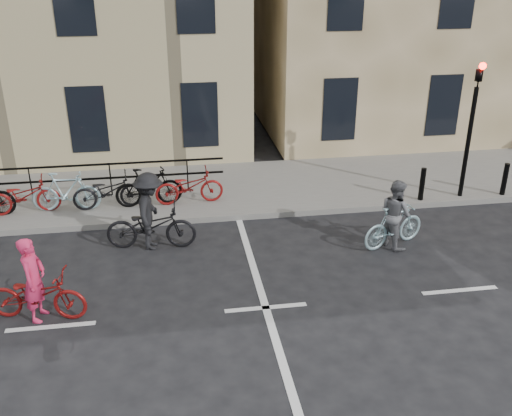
{
  "coord_description": "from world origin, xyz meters",
  "views": [
    {
      "loc": [
        -1.63,
        -9.12,
        6.24
      ],
      "look_at": [
        0.17,
        2.28,
        1.1
      ],
      "focal_mm": 40.0,
      "sensor_mm": 36.0,
      "label": 1
    }
  ],
  "objects": [
    {
      "name": "bollard_east",
      "position": [
        5.0,
        4.25,
        0.6
      ],
      "size": [
        0.14,
        0.14,
        0.9
      ],
      "primitive_type": "cylinder",
      "color": "black",
      "rests_on": "sidewalk"
    },
    {
      "name": "parked_bikes",
      "position": [
        -4.35,
        5.04,
        0.64
      ],
      "size": [
        8.3,
        1.23,
        1.05
      ],
      "color": "black",
      "rests_on": "sidewalk"
    },
    {
      "name": "cyclist_pink",
      "position": [
        -4.24,
        0.35,
        0.57
      ],
      "size": [
        1.95,
        1.02,
        1.66
      ],
      "rotation": [
        0.0,
        0.0,
        1.36
      ],
      "color": "maroon",
      "rests_on": "ground"
    },
    {
      "name": "traffic_light",
      "position": [
        6.2,
        4.34,
        2.45
      ],
      "size": [
        0.18,
        0.3,
        3.9
      ],
      "color": "black",
      "rests_on": "sidewalk"
    },
    {
      "name": "sidewalk",
      "position": [
        -4.0,
        6.0,
        0.07
      ],
      "size": [
        46.0,
        4.0,
        0.15
      ],
      "primitive_type": "cube",
      "color": "slate",
      "rests_on": "ground"
    },
    {
      "name": "cyclist_dark",
      "position": [
        -2.18,
        2.88,
        0.72
      ],
      "size": [
        2.12,
        1.25,
        1.83
      ],
      "rotation": [
        0.0,
        0.0,
        1.46
      ],
      "color": "black",
      "rests_on": "ground"
    },
    {
      "name": "ground",
      "position": [
        0.0,
        0.0,
        0.0
      ],
      "size": [
        120.0,
        120.0,
        0.0
      ],
      "primitive_type": "plane",
      "color": "black",
      "rests_on": "ground"
    },
    {
      "name": "cyclist_grey",
      "position": [
        3.37,
        2.1,
        0.66
      ],
      "size": [
        1.75,
        1.02,
        1.63
      ],
      "rotation": [
        0.0,
        0.0,
        1.92
      ],
      "color": "#9AC1CA",
      "rests_on": "ground"
    },
    {
      "name": "bollard_west",
      "position": [
        7.4,
        4.25,
        0.6
      ],
      "size": [
        0.14,
        0.14,
        0.9
      ],
      "primitive_type": "cylinder",
      "color": "black",
      "rests_on": "sidewalk"
    }
  ]
}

